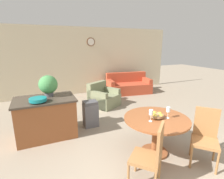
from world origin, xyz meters
TOP-DOWN VIEW (x-y plane):
  - wall_back at (0.00, 5.61)m, footprint 8.00×0.09m
  - dining_table at (0.12, 0.89)m, footprint 1.20×1.20m
  - dining_chair_near_left at (-0.43, 0.26)m, footprint 0.59×0.59m
  - dining_chair_near_right at (0.74, 0.33)m, footprint 0.59×0.59m
  - fruit_bowl at (0.12, 0.89)m, footprint 0.25×0.25m
  - wine_glass_left at (-0.07, 0.81)m, footprint 0.07×0.07m
  - wine_glass_right at (0.30, 0.80)m, footprint 0.07×0.07m
  - kitchen_island at (-1.71, 2.42)m, footprint 1.28×0.85m
  - teal_bowl at (-1.84, 2.20)m, footprint 0.34×0.34m
  - potted_plant at (-1.60, 2.57)m, footprint 0.41×0.41m
  - trash_bin at (-0.66, 2.49)m, footprint 0.35×0.29m
  - couch at (1.76, 4.86)m, footprint 1.90×1.17m
  - armchair at (0.19, 3.78)m, footprint 1.12×1.13m

SIDE VIEW (x-z plane):
  - armchair at x=0.19m, z-range -0.12..0.66m
  - couch at x=1.76m, z-range -0.13..0.70m
  - trash_bin at x=-0.66m, z-range 0.00..0.66m
  - kitchen_island at x=-1.71m, z-range 0.00..0.90m
  - dining_chair_near_left at x=-0.43m, z-range 0.03..1.02m
  - dining_chair_near_right at x=0.74m, z-range 0.03..1.02m
  - dining_table at x=0.12m, z-range 0.20..0.93m
  - fruit_bowl at x=0.12m, z-range 0.73..0.83m
  - wine_glass_left at x=-0.07m, z-range 0.78..0.99m
  - wine_glass_right at x=0.30m, z-range 0.78..0.99m
  - teal_bowl at x=-1.84m, z-range 0.90..0.99m
  - potted_plant at x=-1.60m, z-range 0.91..1.39m
  - wall_back at x=0.00m, z-range 0.00..2.70m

